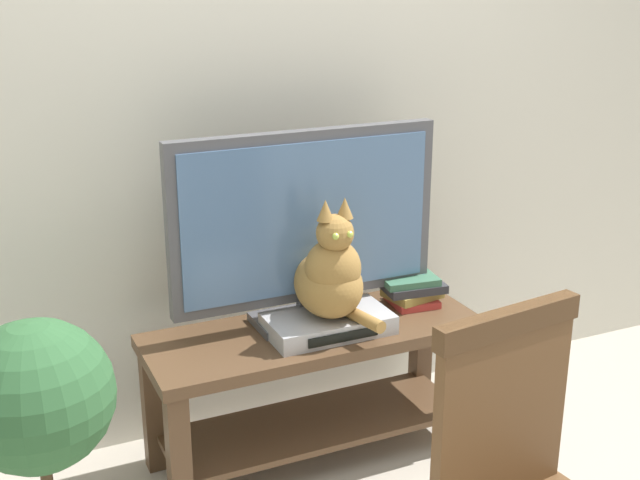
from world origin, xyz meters
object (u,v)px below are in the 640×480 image
(cat, at_px, (331,275))
(potted_plant, at_px, (38,408))
(tv, at_px, (306,224))
(book_stack, at_px, (412,290))
(media_box, at_px, (328,324))
(tv_stand, at_px, (314,369))

(cat, height_order, potted_plant, cat)
(tv, bearing_deg, book_stack, -2.61)
(media_box, height_order, potted_plant, potted_plant)
(tv_stand, height_order, cat, cat)
(tv_stand, distance_m, tv, 0.54)
(book_stack, bearing_deg, tv_stand, -173.25)
(tv_stand, bearing_deg, media_box, -54.70)
(tv_stand, bearing_deg, cat, -61.60)
(cat, bearing_deg, tv_stand, 118.40)
(media_box, bearing_deg, cat, -85.91)
(tv, xyz_separation_m, cat, (0.03, -0.13, -0.15))
(tv, relative_size, book_stack, 3.95)
(media_box, xyz_separation_m, book_stack, (0.40, 0.10, 0.03))
(tv, height_order, cat, tv)
(cat, distance_m, potted_plant, 1.03)
(potted_plant, bearing_deg, media_box, 8.13)
(tv, xyz_separation_m, potted_plant, (-0.96, -0.26, -0.36))
(book_stack, bearing_deg, tv, 177.39)
(media_box, relative_size, potted_plant, 0.55)
(cat, relative_size, potted_plant, 0.55)
(tv, xyz_separation_m, book_stack, (0.43, -0.02, -0.31))
(tv, bearing_deg, tv_stand, -90.02)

